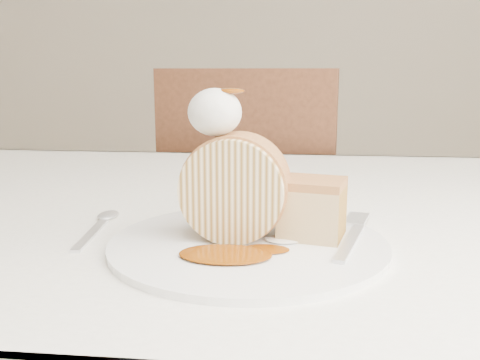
# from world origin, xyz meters

# --- Properties ---
(table) EXTENTS (1.40, 0.90, 0.75)m
(table) POSITION_xyz_m (0.00, 0.20, 0.66)
(table) COLOR white
(table) RESTS_ON ground
(chair_far) EXTENTS (0.51, 0.51, 0.94)m
(chair_far) POSITION_xyz_m (-0.07, 0.84, 0.54)
(chair_far) COLOR brown
(chair_far) RESTS_ON ground
(plate) EXTENTS (0.36, 0.36, 0.01)m
(plate) POSITION_xyz_m (-0.01, -0.01, 0.75)
(plate) COLOR white
(plate) RESTS_ON table
(roulade_slice) EXTENTS (0.12, 0.07, 0.11)m
(roulade_slice) POSITION_xyz_m (-0.03, 0.00, 0.81)
(roulade_slice) COLOR beige
(roulade_slice) RESTS_ON plate
(cake_chunk) EXTENTS (0.08, 0.07, 0.06)m
(cake_chunk) POSITION_xyz_m (0.06, 0.02, 0.79)
(cake_chunk) COLOR #B57C44
(cake_chunk) RESTS_ON plate
(whipped_cream) EXTENTS (0.06, 0.06, 0.05)m
(whipped_cream) POSITION_xyz_m (-0.05, 0.01, 0.89)
(whipped_cream) COLOR white
(whipped_cream) RESTS_ON roulade_slice
(caramel_drizzle) EXTENTS (0.03, 0.02, 0.01)m
(caramel_drizzle) POSITION_xyz_m (-0.03, 0.01, 0.92)
(caramel_drizzle) COLOR #733204
(caramel_drizzle) RESTS_ON whipped_cream
(caramel_pool) EXTENTS (0.10, 0.08, 0.00)m
(caramel_pool) POSITION_xyz_m (-0.03, -0.06, 0.76)
(caramel_pool) COLOR #733204
(caramel_pool) RESTS_ON plate
(fork) EXTENTS (0.07, 0.18, 0.00)m
(fork) POSITION_xyz_m (0.10, -0.01, 0.76)
(fork) COLOR silver
(fork) RESTS_ON plate
(spoon) EXTENTS (0.04, 0.15, 0.00)m
(spoon) POSITION_xyz_m (-0.20, 0.01, 0.75)
(spoon) COLOR silver
(spoon) RESTS_ON table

